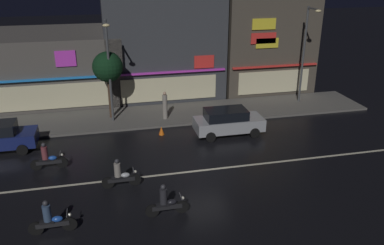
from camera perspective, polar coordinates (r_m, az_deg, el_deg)
ground_plane at (r=21.05m, az=1.77°, el=-6.86°), size 140.00×140.00×0.00m
lane_divider_stripe at (r=21.05m, az=1.77°, el=-6.84°), size 26.75×0.16×0.01m
sidewalk_far at (r=28.46m, az=-2.46°, el=1.22°), size 28.15×4.33×0.14m
storefront_left_block at (r=33.09m, az=-4.53°, el=11.35°), size 9.03×7.82×8.16m
storefront_center_block at (r=33.56m, az=-19.07°, el=7.78°), size 10.24×8.44×5.19m
storefront_right_block at (r=35.37m, az=9.40°, el=11.56°), size 7.41×7.92×7.84m
streetlamp_west at (r=26.21m, az=-11.85°, el=8.28°), size 0.44×1.64×6.75m
streetlamp_mid at (r=30.78m, az=15.99°, el=10.27°), size 0.44×1.64×7.11m
pedestrian_on_sidewalk at (r=27.18m, az=-3.90°, el=2.37°), size 0.32×0.32×1.92m
street_tree at (r=27.20m, az=-12.01°, el=7.73°), size 2.03×2.03×4.59m
parked_car_near_kerb at (r=25.07m, az=5.18°, el=0.17°), size 4.30×1.98×1.67m
motorcycle_lead at (r=19.60m, az=-10.29°, el=-7.48°), size 1.90×0.60×1.52m
motorcycle_following at (r=22.21m, az=-20.03°, el=-4.83°), size 1.90×0.60×1.52m
motorcycle_opposite_lane at (r=17.34m, az=-3.77°, el=-11.37°), size 1.90×0.60×1.52m
motorcycle_trailing_far at (r=17.26m, az=-19.63°, el=-12.97°), size 1.90×0.60×1.52m
traffic_cone at (r=25.20m, az=-4.40°, el=-1.16°), size 0.36×0.36×0.55m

